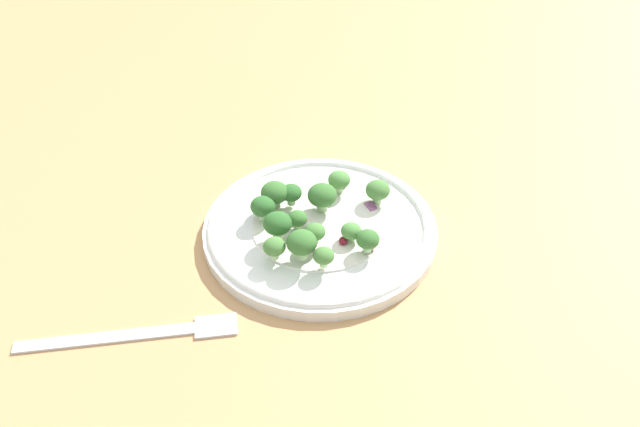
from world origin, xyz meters
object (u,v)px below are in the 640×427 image
(broccoli_floret_1, at_px, (324,256))
(fork, at_px, (141,333))
(plate, at_px, (320,228))
(broccoli_floret_2, at_px, (274,247))
(broccoli_floret_0, at_px, (351,231))

(broccoli_floret_1, bearing_deg, fork, 163.50)
(plate, relative_size, broccoli_floret_2, 10.90)
(broccoli_floret_1, height_order, broccoli_floret_2, broccoli_floret_2)
(broccoli_floret_0, bearing_deg, broccoli_floret_2, 162.00)
(plate, xyz_separation_m, fork, (-0.20, -0.00, -0.01))
(fork, bearing_deg, broccoli_floret_2, -4.38)
(broccoli_floret_0, distance_m, broccoli_floret_2, 0.08)
(broccoli_floret_0, bearing_deg, fork, 170.67)
(broccoli_floret_2, xyz_separation_m, fork, (-0.13, 0.01, -0.03))
(broccoli_floret_0, height_order, fork, broccoli_floret_0)
(broccoli_floret_0, bearing_deg, broccoli_floret_1, -163.26)
(plate, height_order, broccoli_floret_0, broccoli_floret_0)
(broccoli_floret_2, bearing_deg, plate, 11.75)
(broccoli_floret_2, height_order, fork, broccoli_floret_2)
(broccoli_floret_2, bearing_deg, broccoli_floret_1, -53.95)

